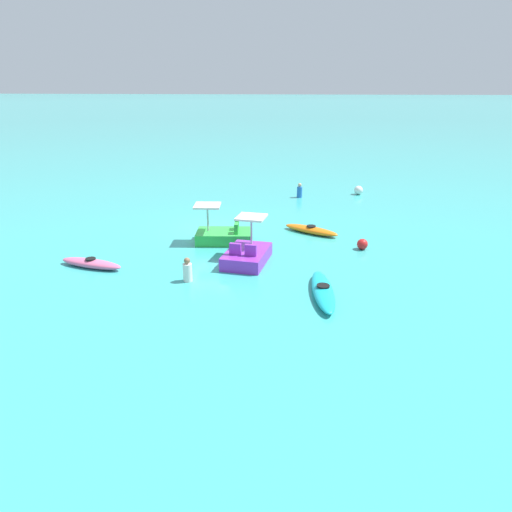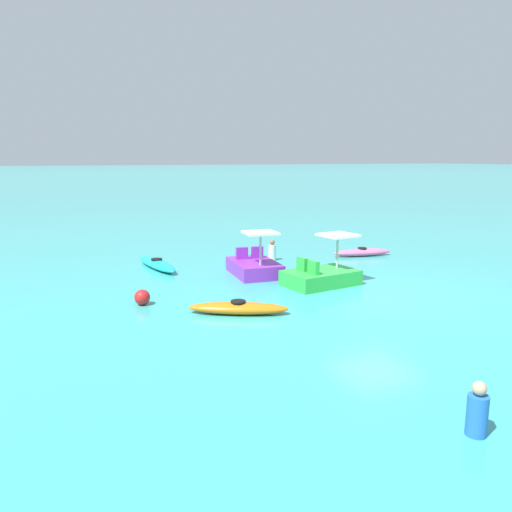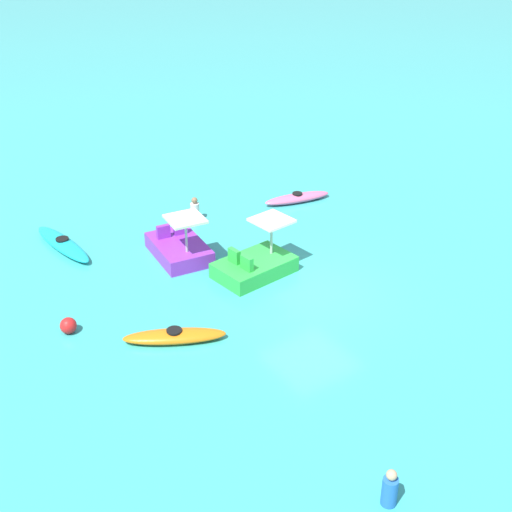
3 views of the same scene
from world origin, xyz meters
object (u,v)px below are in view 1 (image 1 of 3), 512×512
(kayak_orange, at_px, (311,230))
(person_near_shore, at_px, (188,271))
(pedal_boat_green, at_px, (224,235))
(pedal_boat_purple, at_px, (247,254))
(buoy_white, at_px, (358,190))
(kayak_pink, at_px, (91,263))
(person_by_kayaks, at_px, (300,191))
(buoy_red, at_px, (362,244))
(kayak_cyan, at_px, (323,291))

(kayak_orange, xyz_separation_m, person_near_shore, (6.17, -4.26, 0.22))
(pedal_boat_green, relative_size, person_near_shore, 2.92)
(pedal_boat_green, distance_m, person_near_shore, 4.45)
(pedal_boat_purple, distance_m, buoy_white, 13.68)
(kayak_pink, bearing_deg, person_by_kayaks, 149.43)
(buoy_red, relative_size, person_by_kayaks, 0.52)
(buoy_white, bearing_deg, kayak_orange, -18.57)
(kayak_orange, xyz_separation_m, pedal_boat_green, (1.74, -3.80, 0.17))
(pedal_boat_green, height_order, person_by_kayaks, pedal_boat_green)
(pedal_boat_purple, relative_size, buoy_red, 5.71)
(kayak_orange, height_order, buoy_white, buoy_white)
(person_near_shore, bearing_deg, person_by_kayaks, 165.54)
(person_near_shore, height_order, person_by_kayaks, same)
(buoy_red, bearing_deg, kayak_orange, -132.67)
(kayak_orange, bearing_deg, person_near_shore, -34.61)
(kayak_orange, bearing_deg, buoy_white, 161.43)
(buoy_red, relative_size, person_near_shore, 0.52)
(pedal_boat_green, bearing_deg, pedal_boat_purple, 30.15)
(kayak_orange, distance_m, kayak_cyan, 6.81)
(kayak_orange, height_order, pedal_boat_green, pedal_boat_green)
(kayak_cyan, distance_m, person_by_kayaks, 14.12)
(kayak_pink, xyz_separation_m, buoy_red, (-3.34, 10.41, 0.06))
(kayak_orange, xyz_separation_m, buoy_white, (-8.52, 2.86, 0.11))
(pedal_boat_purple, distance_m, person_near_shore, 2.77)
(kayak_cyan, bearing_deg, pedal_boat_purple, -133.02)
(kayak_orange, xyz_separation_m, kayak_pink, (5.34, -8.24, -0.00))
(kayak_pink, distance_m, person_near_shore, 4.08)
(pedal_boat_green, distance_m, buoy_red, 5.97)
(pedal_boat_purple, xyz_separation_m, pedal_boat_green, (-2.34, -1.36, 0.00))
(pedal_boat_purple, relative_size, person_near_shore, 2.95)
(pedal_boat_purple, relative_size, buoy_white, 4.76)
(buoy_red, distance_m, person_near_shore, 7.66)
(kayak_pink, height_order, person_near_shore, person_near_shore)
(pedal_boat_green, height_order, buoy_red, pedal_boat_green)
(kayak_orange, relative_size, pedal_boat_purple, 1.04)
(person_near_shore, bearing_deg, kayak_cyan, 82.50)
(pedal_boat_purple, bearing_deg, kayak_orange, 149.14)
(buoy_white, bearing_deg, kayak_pink, -38.70)
(pedal_boat_green, bearing_deg, kayak_pink, -50.97)
(pedal_boat_purple, relative_size, person_by_kayaks, 2.95)
(kayak_cyan, bearing_deg, buoy_white, 171.09)
(kayak_pink, bearing_deg, buoy_white, 141.30)
(kayak_orange, distance_m, kayak_pink, 9.82)
(pedal_boat_green, xyz_separation_m, person_by_kayaks, (-9.01, 3.01, 0.05))
(person_near_shore, relative_size, person_by_kayaks, 1.00)
(pedal_boat_green, height_order, buoy_white, pedal_boat_green)
(pedal_boat_green, relative_size, buoy_red, 5.66)
(kayak_cyan, bearing_deg, person_near_shore, -97.50)
(pedal_boat_purple, distance_m, person_by_kayaks, 11.48)
(pedal_boat_green, xyz_separation_m, buoy_red, (0.25, 5.97, -0.11))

